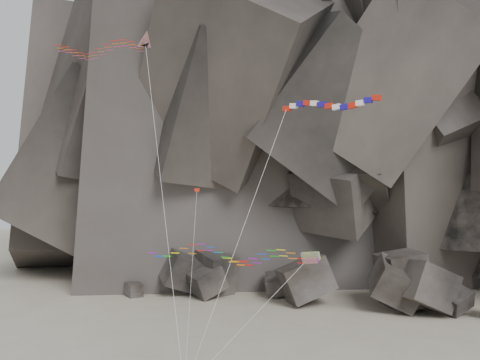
% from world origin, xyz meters
% --- Properties ---
extents(headland, '(110.00, 70.00, 84.00)m').
position_xyz_m(headland, '(0.00, 70.00, 42.00)').
color(headland, '#4A413C').
rests_on(headland, ground).
extents(boulder_field, '(57.74, 14.03, 9.38)m').
position_xyz_m(boulder_field, '(5.30, 34.93, 2.61)').
color(boulder_field, '#47423F').
rests_on(boulder_field, ground).
extents(delta_kite, '(16.95, 9.30, 31.00)m').
position_xyz_m(delta_kite, '(-13.47, 4.14, 30.86)').
color(delta_kite, red).
rests_on(delta_kite, ground).
extents(banner_kite, '(15.04, 6.47, 23.22)m').
position_xyz_m(banner_kite, '(9.50, 1.08, 23.93)').
color(banner_kite, red).
rests_on(banner_kite, ground).
extents(parafoil_kite, '(15.61, 3.16, 11.13)m').
position_xyz_m(parafoil_kite, '(0.85, -0.89, 11.86)').
color(parafoil_kite, yellow).
rests_on(parafoil_kite, ground).
extents(pennant_kite, '(1.90, 7.82, 15.74)m').
position_xyz_m(pennant_kite, '(-2.52, 2.22, 13.09)').
color(pennant_kite, red).
rests_on(pennant_kite, ground).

